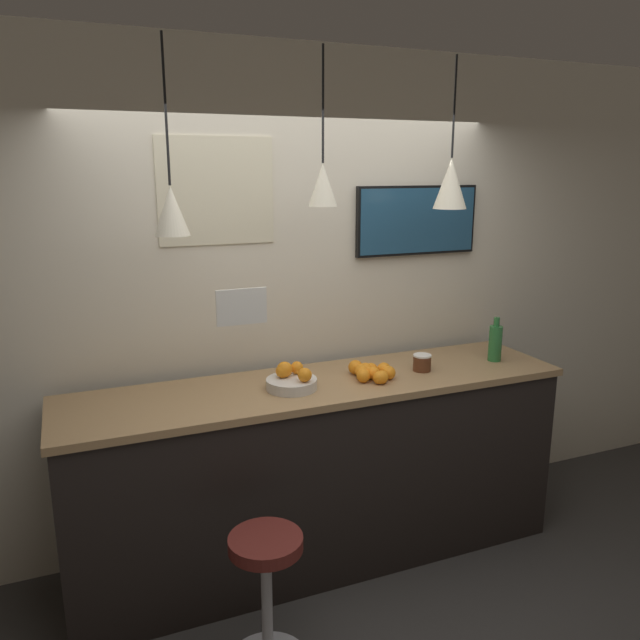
# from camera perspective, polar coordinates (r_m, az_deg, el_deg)

# --- Properties ---
(ground_plane) EXTENTS (14.00, 14.00, 0.00)m
(ground_plane) POSITION_cam_1_polar(r_m,az_deg,el_deg) (3.41, 5.23, -27.05)
(ground_plane) COLOR #33302D
(back_wall) EXTENTS (8.00, 0.06, 2.90)m
(back_wall) POSITION_cam_1_polar(r_m,az_deg,el_deg) (3.73, -2.60, 1.79)
(back_wall) COLOR beige
(back_wall) RESTS_ON ground_plane
(service_counter) EXTENTS (2.80, 0.67, 1.08)m
(service_counter) POSITION_cam_1_polar(r_m,az_deg,el_deg) (3.65, 0.00, -13.69)
(service_counter) COLOR black
(service_counter) RESTS_ON ground_plane
(bar_stool) EXTENTS (0.38, 0.38, 0.66)m
(bar_stool) POSITION_cam_1_polar(r_m,az_deg,el_deg) (3.01, -4.91, -22.80)
(bar_stool) COLOR #B7B7BC
(bar_stool) RESTS_ON ground_plane
(fruit_bowl) EXTENTS (0.27, 0.27, 0.14)m
(fruit_bowl) POSITION_cam_1_polar(r_m,az_deg,el_deg) (3.32, -2.63, -5.49)
(fruit_bowl) COLOR beige
(fruit_bowl) RESTS_ON service_counter
(orange_pile) EXTENTS (0.23, 0.28, 0.08)m
(orange_pile) POSITION_cam_1_polar(r_m,az_deg,el_deg) (3.49, 4.64, -4.76)
(orange_pile) COLOR orange
(orange_pile) RESTS_ON service_counter
(juice_bottle) EXTENTS (0.08, 0.08, 0.27)m
(juice_bottle) POSITION_cam_1_polar(r_m,az_deg,el_deg) (3.92, 15.73, -1.99)
(juice_bottle) COLOR #286B33
(juice_bottle) RESTS_ON service_counter
(spread_jar) EXTENTS (0.10, 0.10, 0.10)m
(spread_jar) POSITION_cam_1_polar(r_m,az_deg,el_deg) (3.65, 9.31, -3.87)
(spread_jar) COLOR #562D19
(spread_jar) RESTS_ON service_counter
(pendant_lamp_left) EXTENTS (0.16, 0.16, 0.89)m
(pendant_lamp_left) POSITION_cam_1_polar(r_m,az_deg,el_deg) (3.00, -13.45, 9.80)
(pendant_lamp_left) COLOR black
(pendant_lamp_middle) EXTENTS (0.15, 0.15, 0.77)m
(pendant_lamp_middle) POSITION_cam_1_polar(r_m,az_deg,el_deg) (3.20, 0.26, 12.34)
(pendant_lamp_middle) COLOR black
(pendant_lamp_right) EXTENTS (0.18, 0.18, 0.80)m
(pendant_lamp_right) POSITION_cam_1_polar(r_m,az_deg,el_deg) (3.57, 11.86, 12.15)
(pendant_lamp_right) COLOR black
(mounted_tv) EXTENTS (0.83, 0.04, 0.43)m
(mounted_tv) POSITION_cam_1_polar(r_m,az_deg,el_deg) (3.97, 8.88, 8.99)
(mounted_tv) COLOR black
(hanging_menu_board) EXTENTS (0.24, 0.01, 0.17)m
(hanging_menu_board) POSITION_cam_1_polar(r_m,az_deg,el_deg) (2.91, -7.17, 1.21)
(hanging_menu_board) COLOR white
(wall_poster) EXTENTS (0.64, 0.01, 0.58)m
(wall_poster) POSITION_cam_1_polar(r_m,az_deg,el_deg) (3.50, -9.46, 11.54)
(wall_poster) COLOR beige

